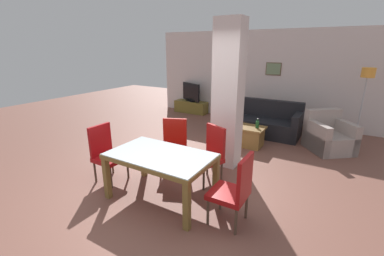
% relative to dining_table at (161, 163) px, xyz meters
% --- Properties ---
extents(ground_plane, '(18.00, 18.00, 0.00)m').
position_rel_dining_table_xyz_m(ground_plane, '(0.00, 0.00, -0.58)').
color(ground_plane, brown).
extents(back_wall, '(7.20, 0.09, 2.70)m').
position_rel_dining_table_xyz_m(back_wall, '(0.00, 5.13, 0.78)').
color(back_wall, silver).
rests_on(back_wall, ground_plane).
extents(divider_pillar, '(0.50, 0.40, 2.70)m').
position_rel_dining_table_xyz_m(divider_pillar, '(0.33, 1.63, 0.77)').
color(divider_pillar, silver).
rests_on(divider_pillar, ground_plane).
extents(dining_table, '(1.51, 0.92, 0.73)m').
position_rel_dining_table_xyz_m(dining_table, '(0.00, 0.00, 0.00)').
color(dining_table, brown).
rests_on(dining_table, ground_plane).
extents(dining_chair_head_right, '(0.46, 0.46, 0.97)m').
position_rel_dining_table_xyz_m(dining_chair_head_right, '(1.16, 0.00, -0.06)').
color(dining_chair_head_right, '#9C1112').
rests_on(dining_chair_head_right, ground_plane).
extents(dining_chair_far_left, '(0.60, 0.60, 0.97)m').
position_rel_dining_table_xyz_m(dining_chair_far_left, '(-0.37, 0.88, -0.06)').
color(dining_chair_far_left, '#A2110A').
rests_on(dining_chair_far_left, ground_plane).
extents(dining_chair_head_left, '(0.46, 0.46, 0.97)m').
position_rel_dining_table_xyz_m(dining_chair_head_left, '(-1.16, 0.00, -0.06)').
color(dining_chair_head_left, '#9E0F13').
rests_on(dining_chair_head_left, ground_plane).
extents(dining_chair_far_right, '(0.61, 0.61, 0.97)m').
position_rel_dining_table_xyz_m(dining_chair_far_right, '(0.37, 0.86, -0.06)').
color(dining_chair_far_right, maroon).
rests_on(dining_chair_far_right, ground_plane).
extents(sofa, '(2.04, 0.87, 0.87)m').
position_rel_dining_table_xyz_m(sofa, '(0.35, 3.82, -0.28)').
color(sofa, black).
rests_on(sofa, ground_plane).
extents(armchair, '(1.16, 1.16, 0.87)m').
position_rel_dining_table_xyz_m(armchair, '(2.01, 3.43, -0.27)').
color(armchair, '#AA9992').
rests_on(armchair, ground_plane).
extents(coffee_table, '(0.68, 0.54, 0.46)m').
position_rel_dining_table_xyz_m(coffee_table, '(0.42, 2.78, -0.34)').
color(coffee_table, brown).
rests_on(coffee_table, ground_plane).
extents(bottle, '(0.08, 0.08, 0.22)m').
position_rel_dining_table_xyz_m(bottle, '(0.58, 2.80, -0.03)').
color(bottle, '#194C23').
rests_on(bottle, coffee_table).
extents(tv_stand, '(1.17, 0.40, 0.40)m').
position_rel_dining_table_xyz_m(tv_stand, '(-2.40, 4.85, -0.37)').
color(tv_stand, brown).
rests_on(tv_stand, ground_plane).
extents(tv_screen, '(0.86, 0.41, 0.63)m').
position_rel_dining_table_xyz_m(tv_screen, '(-2.40, 4.85, 0.13)').
color(tv_screen, black).
rests_on(tv_screen, tv_stand).
extents(floor_lamp, '(0.28, 0.28, 1.77)m').
position_rel_dining_table_xyz_m(floor_lamp, '(2.56, 4.41, 0.90)').
color(floor_lamp, '#B7B7BC').
rests_on(floor_lamp, ground_plane).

